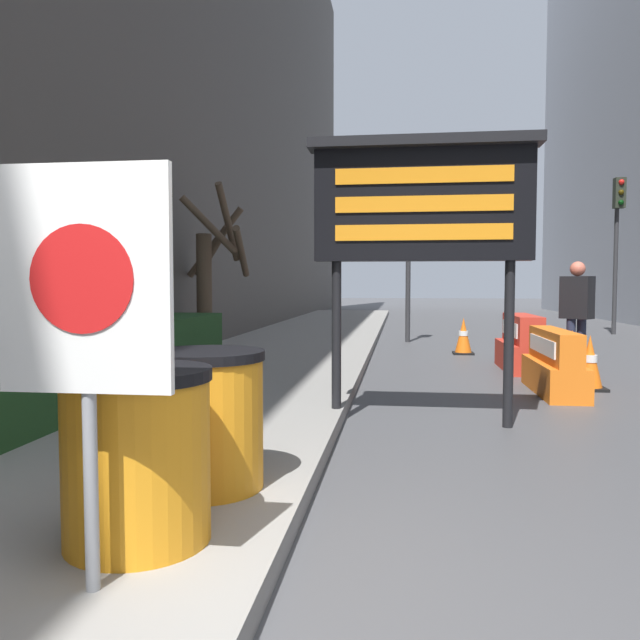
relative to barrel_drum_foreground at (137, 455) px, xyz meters
name	(u,v)px	position (x,y,z in m)	size (l,w,h in m)	color
hedge_strip	(99,361)	(-2.14, 3.81, -0.04)	(0.90, 6.91, 0.80)	#1E421E
bare_tree	(211,273)	(-2.10, 8.01, 1.06)	(1.33, 1.55, 3.04)	#4C3D2D
barrel_drum_foreground	(137,455)	(0.00, 0.00, 0.00)	(0.75, 0.75, 0.87)	orange
barrel_drum_middle	(206,419)	(0.08, 0.85, 0.00)	(0.75, 0.75, 0.87)	orange
warning_sign	(85,302)	(0.02, -0.53, 0.78)	(0.74, 0.08, 1.78)	gray
message_board	(422,205)	(1.51, 3.45, 1.64)	(2.29, 0.36, 2.89)	black
jersey_barrier_orange_near	(554,365)	(3.32, 5.56, -0.22)	(0.51, 1.77, 0.84)	orange
jersey_barrier_red_striped	(522,346)	(3.32, 7.77, -0.18)	(0.65, 1.67, 0.92)	red
traffic_cone_near	(572,352)	(4.06, 7.56, -0.25)	(0.39, 0.39, 0.69)	black
traffic_cone_mid	(590,363)	(3.85, 5.88, -0.22)	(0.42, 0.42, 0.75)	black
traffic_cone_far	(463,336)	(2.58, 10.04, -0.22)	(0.42, 0.42, 0.75)	black
traffic_light_near_curb	(408,239)	(1.47, 12.49, 1.95)	(0.28, 0.44, 3.48)	#2D2D30
traffic_light_far_side	(618,222)	(7.34, 15.64, 2.58)	(0.28, 0.45, 4.39)	#2D2D30
pedestrian_worker	(577,307)	(4.15, 7.66, 0.48)	(0.54, 0.52, 1.80)	#23283D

